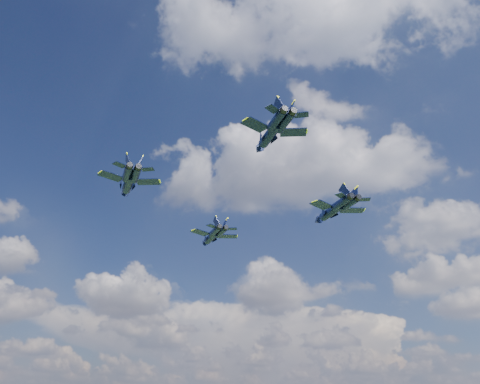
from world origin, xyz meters
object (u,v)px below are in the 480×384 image
Objects in this scene: jet_lead at (211,237)px; jet_slot at (269,136)px; jet_left at (128,184)px; jet_right at (330,212)px.

jet_slot is at bearing -96.27° from jet_lead.
jet_lead is at bearing 44.68° from jet_left.
jet_right is 31.18m from jet_slot.
jet_lead is 40.19m from jet_slot.
jet_left is at bearing -138.17° from jet_lead.
jet_slot is (26.54, -3.42, 3.24)m from jet_left.
jet_left is 42.42m from jet_right.
jet_lead is 1.01× the size of jet_left.
jet_lead is 28.04m from jet_right.
jet_lead is at bearing 87.38° from jet_slot.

